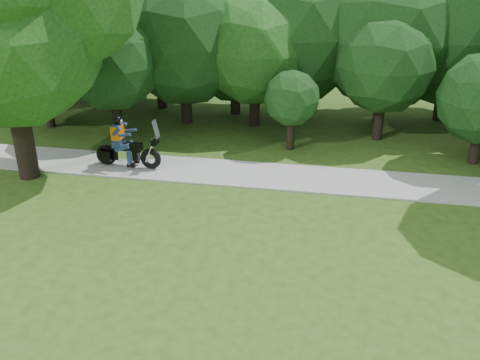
{
  "coord_description": "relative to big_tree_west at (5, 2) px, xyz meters",
  "views": [
    {
      "loc": [
        -0.24,
        -8.88,
        7.59
      ],
      "look_at": [
        -2.74,
        4.76,
        1.28
      ],
      "focal_mm": 40.0,
      "sensor_mm": 36.0,
      "label": 1
    }
  ],
  "objects": [
    {
      "name": "touring_motorcycle",
      "position": [
        3.02,
        0.99,
        -5.01
      ],
      "size": [
        2.48,
        0.75,
        1.89
      ],
      "rotation": [
        0.0,
        0.0,
        -0.04
      ],
      "color": "black",
      "rests_on": "walkway"
    },
    {
      "name": "ground",
      "position": [
        10.54,
        -6.85,
        -5.76
      ],
      "size": [
        100.0,
        100.0,
        0.0
      ],
      "primitive_type": "plane",
      "color": "#2F4C15",
      "rests_on": "ground"
    },
    {
      "name": "big_tree_west",
      "position": [
        0.0,
        0.0,
        0.0
      ],
      "size": [
        8.64,
        6.56,
        9.96
      ],
      "color": "black",
      "rests_on": "ground"
    },
    {
      "name": "tree_line",
      "position": [
        10.87,
        7.95,
        -2.17
      ],
      "size": [
        40.14,
        11.78,
        7.88
      ],
      "color": "black",
      "rests_on": "ground"
    },
    {
      "name": "walkway",
      "position": [
        10.54,
        1.15,
        -5.73
      ],
      "size": [
        60.0,
        2.2,
        0.06
      ],
      "primitive_type": "cube",
      "color": "#979792",
      "rests_on": "ground"
    }
  ]
}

